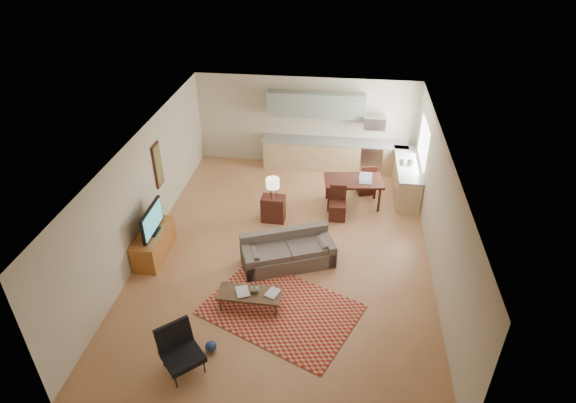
# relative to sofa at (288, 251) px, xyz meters

# --- Properties ---
(room) EXTENTS (9.00, 9.00, 9.00)m
(room) POSITION_rel_sofa_xyz_m (-0.10, 0.50, 0.99)
(room) COLOR #AC7247
(room) RESTS_ON ground
(kitchen_counter_back) EXTENTS (4.26, 0.64, 0.92)m
(kitchen_counter_back) POSITION_rel_sofa_xyz_m (0.80, 4.68, 0.10)
(kitchen_counter_back) COLOR tan
(kitchen_counter_back) RESTS_ON ground
(kitchen_counter_right) EXTENTS (0.64, 2.26, 0.92)m
(kitchen_counter_right) POSITION_rel_sofa_xyz_m (2.83, 3.50, 0.10)
(kitchen_counter_right) COLOR tan
(kitchen_counter_right) RESTS_ON ground
(kitchen_range) EXTENTS (0.62, 0.62, 0.90)m
(kitchen_range) POSITION_rel_sofa_xyz_m (1.90, 4.68, 0.09)
(kitchen_range) COLOR #A5A8AD
(kitchen_range) RESTS_ON ground
(kitchen_microwave) EXTENTS (0.62, 0.40, 0.35)m
(kitchen_microwave) POSITION_rel_sofa_xyz_m (1.90, 4.70, 1.19)
(kitchen_microwave) COLOR #A5A8AD
(kitchen_microwave) RESTS_ON room
(upper_cabinets) EXTENTS (2.80, 0.34, 0.70)m
(upper_cabinets) POSITION_rel_sofa_xyz_m (0.20, 4.83, 1.59)
(upper_cabinets) COLOR gray
(upper_cabinets) RESTS_ON room
(window_right) EXTENTS (0.02, 1.40, 1.05)m
(window_right) POSITION_rel_sofa_xyz_m (3.13, 3.50, 1.19)
(window_right) COLOR white
(window_right) RESTS_ON room
(wall_art_left) EXTENTS (0.06, 0.42, 1.10)m
(wall_art_left) POSITION_rel_sofa_xyz_m (-3.31, 1.40, 1.19)
(wall_art_left) COLOR olive
(wall_art_left) RESTS_ON room
(triptych) EXTENTS (1.70, 0.04, 0.50)m
(triptych) POSITION_rel_sofa_xyz_m (-0.20, 4.97, 1.39)
(triptych) COLOR beige
(triptych) RESTS_ON room
(rug) EXTENTS (3.43, 2.99, 0.02)m
(rug) POSITION_rel_sofa_xyz_m (0.04, -1.44, -0.35)
(rug) COLOR maroon
(rug) RESTS_ON floor
(sofa) EXTENTS (2.29, 1.63, 0.73)m
(sofa) POSITION_rel_sofa_xyz_m (0.00, 0.00, 0.00)
(sofa) COLOR #60554C
(sofa) RESTS_ON floor
(coffee_table) EXTENTS (1.27, 0.53, 0.38)m
(coffee_table) POSITION_rel_sofa_xyz_m (-0.58, -1.44, -0.17)
(coffee_table) COLOR #46301B
(coffee_table) RESTS_ON floor
(book_a) EXTENTS (0.49, 0.51, 0.03)m
(book_a) POSITION_rel_sofa_xyz_m (-0.84, -1.48, 0.03)
(book_a) COLOR maroon
(book_a) RESTS_ON coffee_table
(book_b) EXTENTS (0.44, 0.47, 0.02)m
(book_b) POSITION_rel_sofa_xyz_m (-0.23, -1.35, 0.02)
(book_b) COLOR navy
(book_b) RESTS_ON coffee_table
(vase) EXTENTS (0.22, 0.22, 0.18)m
(vase) POSITION_rel_sofa_xyz_m (-0.48, -1.39, 0.10)
(vase) COLOR black
(vase) RESTS_ON coffee_table
(armchair) EXTENTS (1.03, 1.03, 0.84)m
(armchair) POSITION_rel_sofa_xyz_m (-1.42, -3.06, 0.05)
(armchair) COLOR black
(armchair) RESTS_ON floor
(tv_credenza) EXTENTS (0.54, 1.40, 0.65)m
(tv_credenza) POSITION_rel_sofa_xyz_m (-3.06, -0.06, -0.04)
(tv_credenza) COLOR #995521
(tv_credenza) RESTS_ON floor
(tv) EXTENTS (0.11, 1.08, 0.65)m
(tv) POSITION_rel_sofa_xyz_m (-3.01, -0.06, 0.61)
(tv) COLOR black
(tv) RESTS_ON tv_credenza
(console_table) EXTENTS (0.59, 0.41, 0.68)m
(console_table) POSITION_rel_sofa_xyz_m (-0.59, 1.70, -0.03)
(console_table) COLOR #33140E
(console_table) RESTS_ON floor
(table_lamp) EXTENTS (0.36, 0.36, 0.54)m
(table_lamp) POSITION_rel_sofa_xyz_m (-0.59, 1.70, 0.58)
(table_lamp) COLOR beige
(table_lamp) RESTS_ON console_table
(dining_table) EXTENTS (1.60, 1.04, 0.76)m
(dining_table) POSITION_rel_sofa_xyz_m (1.38, 2.68, 0.02)
(dining_table) COLOR #33140E
(dining_table) RESTS_ON floor
(dining_chair_near) EXTENTS (0.44, 0.46, 0.88)m
(dining_chair_near) POSITION_rel_sofa_xyz_m (1.01, 1.98, 0.07)
(dining_chair_near) COLOR #33140E
(dining_chair_near) RESTS_ON floor
(dining_chair_far) EXTENTS (0.53, 0.54, 0.91)m
(dining_chair_far) POSITION_rel_sofa_xyz_m (1.75, 3.38, 0.09)
(dining_chair_far) COLOR #33140E
(dining_chair_far) RESTS_ON floor
(laptop) EXTENTS (0.33, 0.25, 0.24)m
(laptop) POSITION_rel_sofa_xyz_m (1.68, 2.58, 0.52)
(laptop) COLOR #A5A8AD
(laptop) RESTS_ON dining_table
(soap_bottle) EXTENTS (0.11, 0.11, 0.19)m
(soap_bottle) POSITION_rel_sofa_xyz_m (2.73, 3.48, 0.65)
(soap_bottle) COLOR beige
(soap_bottle) RESTS_ON kitchen_counter_right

